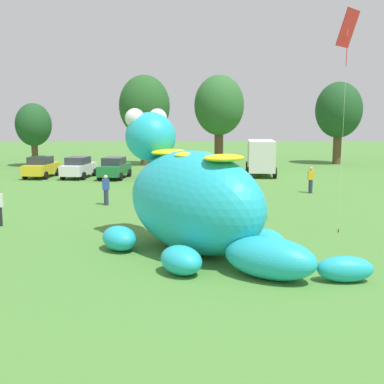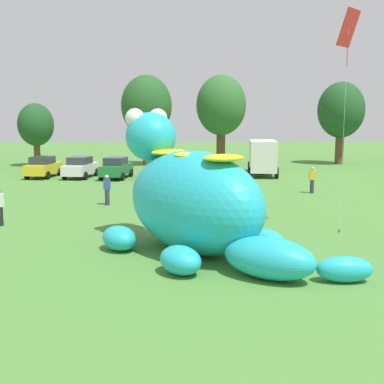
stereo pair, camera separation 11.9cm
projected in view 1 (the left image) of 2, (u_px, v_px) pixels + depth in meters
name	position (u px, v px, depth m)	size (l,w,h in m)	color
ground_plane	(226.00, 257.00, 17.43)	(160.00, 160.00, 0.00)	#4C8438
giant_inflatable_creature	(194.00, 200.00, 17.85)	(8.95, 8.41, 5.28)	#23B2C6
car_yellow	(41.00, 167.00, 39.85)	(2.41, 4.31, 1.72)	yellow
car_white	(79.00, 167.00, 39.60)	(2.55, 4.36, 1.72)	white
car_green	(114.00, 168.00, 39.17)	(2.50, 4.35, 1.72)	#1E7238
car_red	(158.00, 167.00, 39.63)	(2.17, 4.22, 1.72)	red
car_orange	(199.00, 167.00, 39.97)	(2.31, 4.27, 1.72)	orange
box_truck	(260.00, 156.00, 41.50)	(3.10, 6.62, 2.95)	#333842
tree_left	(34.00, 125.00, 48.28)	(3.51, 3.51, 6.22)	brown
tree_mid_left	(144.00, 107.00, 49.04)	(5.08, 5.08, 9.02)	brown
tree_centre_left	(219.00, 106.00, 50.79)	(5.16, 5.16, 9.17)	brown
tree_centre	(339.00, 111.00, 50.35)	(4.75, 4.75, 8.44)	brown
spectator_near_inflatable	(227.00, 180.00, 32.04)	(0.38, 0.26, 1.71)	#726656
spectator_mid_field	(106.00, 190.00, 27.47)	(0.38, 0.26, 1.71)	#2D334C
spectator_by_cars	(311.00, 180.00, 31.77)	(0.38, 0.26, 1.71)	#2D334C
spectator_far_side	(179.00, 186.00, 29.23)	(0.38, 0.26, 1.71)	#726656
tethered_flying_kite	(348.00, 32.00, 19.85)	(1.13, 1.13, 9.21)	brown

